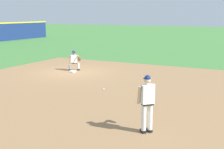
% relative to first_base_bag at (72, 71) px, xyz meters
% --- Properties ---
extents(ground_plane, '(160.00, 160.00, 0.00)m').
position_rel_first_base_bag_xyz_m(ground_plane, '(0.00, 0.00, -0.04)').
color(ground_plane, '#47843D').
extents(infield_dirt_patch, '(18.00, 18.00, 0.01)m').
position_rel_first_base_bag_xyz_m(infield_dirt_patch, '(-3.79, -4.04, -0.04)').
color(infield_dirt_patch, '#9E754C').
rests_on(infield_dirt_patch, ground).
extents(first_base_bag, '(0.38, 0.38, 0.09)m').
position_rel_first_base_bag_xyz_m(first_base_bag, '(0.00, 0.00, 0.00)').
color(first_base_bag, white).
rests_on(first_base_bag, ground).
extents(baseball, '(0.07, 0.07, 0.07)m').
position_rel_first_base_bag_xyz_m(baseball, '(-3.20, -4.09, -0.01)').
color(baseball, white).
rests_on(baseball, ground).
extents(pitcher, '(0.85, 0.55, 1.86)m').
position_rel_first_base_bag_xyz_m(pitcher, '(-7.54, -8.06, 1.01)').
color(pitcher, black).
rests_on(pitcher, ground).
extents(first_baseman, '(0.73, 1.09, 1.34)m').
position_rel_first_base_bag_xyz_m(first_baseman, '(0.57, 0.21, 0.69)').
color(first_baseman, black).
rests_on(first_baseman, ground).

